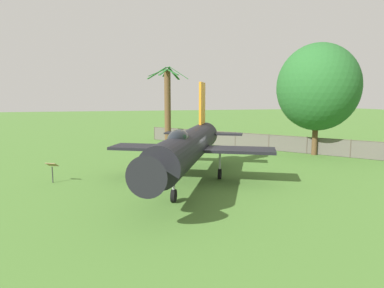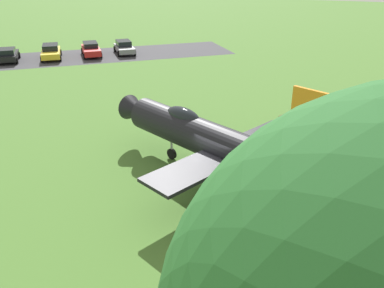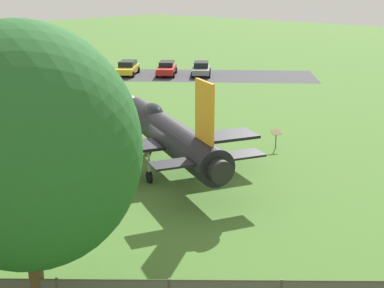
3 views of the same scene
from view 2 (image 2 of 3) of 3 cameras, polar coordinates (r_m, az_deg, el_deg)
name	(u,v)px [view 2 (image 2 of 3)]	position (r m, az deg, el deg)	size (l,w,h in m)	color
ground_plane	(219,182)	(19.89, 3.92, -5.39)	(200.00, 200.00, 0.00)	#47722D
parking_strip	(73,57)	(47.61, -16.56, 11.72)	(35.93, 8.00, 0.00)	#38383D
display_jet	(215,141)	(19.16, 3.28, 0.40)	(12.97, 9.16, 5.67)	black
info_plaque	(283,120)	(25.69, 12.83, 3.35)	(0.62, 0.71, 1.14)	#333333
parked_car_gray	(124,47)	(48.04, -9.60, 13.40)	(4.03, 4.41, 1.45)	slate
parked_car_red	(91,49)	(47.63, -14.14, 12.94)	(4.21, 4.71, 1.46)	red
parked_car_yellow	(51,51)	(47.56, -19.38, 12.29)	(4.27, 4.92, 1.48)	gold
parked_car_black	(8,55)	(47.68, -24.69, 11.43)	(4.04, 4.52, 1.41)	black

